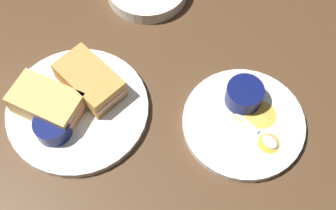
% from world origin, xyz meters
% --- Properties ---
extents(ground_plane, '(1.10, 1.10, 0.03)m').
position_xyz_m(ground_plane, '(0.00, 0.00, -0.01)').
color(ground_plane, '#4C331E').
extents(plate_sandwich_main, '(0.27, 0.27, 0.02)m').
position_xyz_m(plate_sandwich_main, '(-0.04, -0.14, 0.01)').
color(plate_sandwich_main, white).
rests_on(plate_sandwich_main, ground_plane).
extents(sandwich_half_near, '(0.14, 0.09, 0.05)m').
position_xyz_m(sandwich_half_near, '(-0.06, -0.09, 0.04)').
color(sandwich_half_near, '#C68C42').
rests_on(sandwich_half_near, plate_sandwich_main).
extents(sandwich_half_far, '(0.15, 0.13, 0.05)m').
position_xyz_m(sandwich_half_far, '(-0.07, -0.18, 0.04)').
color(sandwich_half_far, tan).
rests_on(sandwich_half_far, plate_sandwich_main).
extents(ramekin_dark_sauce, '(0.07, 0.07, 0.04)m').
position_xyz_m(ramekin_dark_sauce, '(-0.03, -0.20, 0.04)').
color(ramekin_dark_sauce, '#0C144C').
rests_on(ramekin_dark_sauce, plate_sandwich_main).
extents(spoon_by_dark_ramekin, '(0.02, 0.10, 0.01)m').
position_xyz_m(spoon_by_dark_ramekin, '(-0.03, -0.14, 0.02)').
color(spoon_by_dark_ramekin, silver).
rests_on(spoon_by_dark_ramekin, plate_sandwich_main).
extents(plate_chips_companion, '(0.23, 0.23, 0.02)m').
position_xyz_m(plate_chips_companion, '(0.18, 0.09, 0.01)').
color(plate_chips_companion, white).
rests_on(plate_chips_companion, ground_plane).
extents(ramekin_light_gravy, '(0.07, 0.07, 0.04)m').
position_xyz_m(ramekin_light_gravy, '(0.14, 0.12, 0.04)').
color(ramekin_light_gravy, '#0C144C').
rests_on(ramekin_light_gravy, plate_chips_companion).
extents(spoon_by_gravy_ramekin, '(0.10, 0.03, 0.01)m').
position_xyz_m(spoon_by_gravy_ramekin, '(0.23, 0.10, 0.02)').
color(spoon_by_gravy_ramekin, silver).
rests_on(spoon_by_gravy_ramekin, plate_chips_companion).
extents(plantain_chip_scatter, '(0.16, 0.11, 0.01)m').
position_xyz_m(plantain_chip_scatter, '(0.18, 0.12, 0.02)').
color(plantain_chip_scatter, gold).
rests_on(plantain_chip_scatter, plate_chips_companion).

